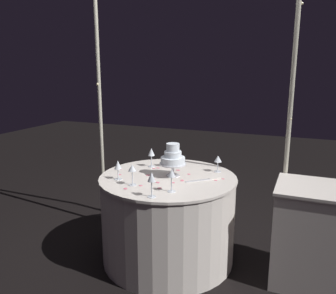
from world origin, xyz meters
TOP-DOWN VIEW (x-y plane):
  - ground_plane at (0.00, 0.00)m, footprint 12.00×12.00m
  - decorative_arch at (-0.00, 0.38)m, footprint 1.83×0.06m
  - main_table at (0.00, 0.00)m, footprint 1.12×1.12m
  - side_table at (1.10, 0.10)m, footprint 0.52×0.52m
  - tiered_cake at (0.03, 0.03)m, footprint 0.22×0.22m
  - wine_glass_0 at (-0.25, 0.21)m, footprint 0.06×0.06m
  - wine_glass_1 at (-0.11, 0.26)m, footprint 0.06×0.06m
  - wine_glass_2 at (0.16, -0.32)m, footprint 0.06×0.06m
  - wine_glass_3 at (0.34, 0.28)m, footprint 0.06×0.06m
  - wine_glass_4 at (-0.16, -0.30)m, footprint 0.06×0.06m
  - wine_glass_5 at (0.07, -0.47)m, footprint 0.06×0.06m
  - wine_glass_6 at (-0.34, -0.22)m, footprint 0.06×0.06m
  - cake_knife at (0.31, 0.03)m, footprint 0.24×0.21m
  - rose_petal_0 at (-0.38, 0.11)m, footprint 0.03×0.03m
  - rose_petal_1 at (0.01, 0.19)m, footprint 0.04×0.03m
  - rose_petal_2 at (-0.16, -0.03)m, footprint 0.04×0.04m
  - rose_petal_3 at (-0.20, 0.16)m, footprint 0.03×0.03m
  - rose_petal_4 at (0.39, 0.05)m, footprint 0.03×0.02m
  - rose_petal_5 at (-0.01, -0.18)m, footprint 0.04×0.04m
  - rose_petal_6 at (-0.17, 0.19)m, footprint 0.04×0.03m
  - rose_petal_7 at (-0.13, 0.31)m, footprint 0.03×0.03m
  - rose_petal_8 at (0.20, -0.05)m, footprint 0.04×0.03m
  - rose_petal_9 at (0.14, -0.06)m, footprint 0.03×0.04m
  - rose_petal_10 at (0.14, 0.12)m, footprint 0.03×0.03m
  - rose_petal_11 at (-0.46, 0.03)m, footprint 0.03×0.03m
  - rose_petal_12 at (0.43, 0.11)m, footprint 0.03×0.02m
  - rose_petal_13 at (-0.39, -0.11)m, footprint 0.03×0.03m
  - rose_petal_14 at (-0.07, -0.12)m, footprint 0.04×0.04m
  - rose_petal_15 at (-0.18, -0.39)m, footprint 0.04×0.04m
  - rose_petal_16 at (-0.10, -0.29)m, footprint 0.03×0.03m
  - rose_petal_17 at (0.05, -0.28)m, footprint 0.04×0.03m
  - rose_petal_18 at (0.10, -0.13)m, footprint 0.03×0.03m
  - rose_petal_19 at (-0.14, 0.49)m, footprint 0.04×0.04m

SIDE VIEW (x-z plane):
  - ground_plane at x=0.00m, z-range 0.00..0.00m
  - main_table at x=0.00m, z-range 0.00..0.73m
  - side_table at x=1.10m, z-range 0.00..0.76m
  - rose_petal_0 at x=-0.38m, z-range 0.73..0.73m
  - rose_petal_1 at x=0.01m, z-range 0.73..0.73m
  - rose_petal_2 at x=-0.16m, z-range 0.73..0.73m
  - rose_petal_3 at x=-0.20m, z-range 0.73..0.73m
  - rose_petal_4 at x=0.39m, z-range 0.73..0.73m
  - rose_petal_5 at x=-0.01m, z-range 0.73..0.73m
  - rose_petal_6 at x=-0.17m, z-range 0.73..0.73m
  - rose_petal_7 at x=-0.13m, z-range 0.73..0.73m
  - rose_petal_8 at x=0.20m, z-range 0.73..0.73m
  - rose_petal_9 at x=0.14m, z-range 0.73..0.73m
  - rose_petal_10 at x=0.14m, z-range 0.73..0.73m
  - rose_petal_11 at x=-0.46m, z-range 0.73..0.73m
  - rose_petal_12 at x=0.43m, z-range 0.73..0.73m
  - rose_petal_13 at x=-0.39m, z-range 0.73..0.73m
  - rose_petal_14 at x=-0.07m, z-range 0.73..0.73m
  - rose_petal_15 at x=-0.18m, z-range 0.73..0.73m
  - rose_petal_16 at x=-0.10m, z-range 0.73..0.73m
  - rose_petal_17 at x=0.05m, z-range 0.73..0.73m
  - rose_petal_18 at x=0.10m, z-range 0.73..0.73m
  - rose_petal_19 at x=-0.14m, z-range 0.73..0.73m
  - cake_knife at x=0.31m, z-range 0.73..0.74m
  - wine_glass_3 at x=0.34m, z-range 0.77..0.91m
  - wine_glass_6 at x=-0.34m, z-range 0.77..0.92m
  - wine_glass_1 at x=-0.11m, z-range 0.77..0.93m
  - wine_glass_4 at x=-0.16m, z-range 0.77..0.94m
  - wine_glass_0 at x=-0.25m, z-range 0.77..0.94m
  - wine_glass_2 at x=0.16m, z-range 0.77..0.94m
  - wine_glass_5 at x=0.07m, z-range 0.77..0.95m
  - tiered_cake at x=0.03m, z-range 0.75..1.02m
  - decorative_arch at x=0.00m, z-range 0.32..2.76m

